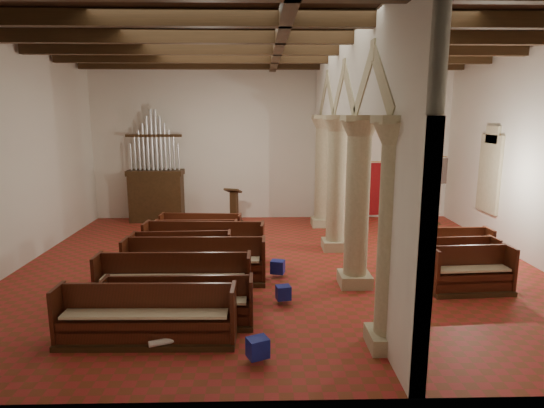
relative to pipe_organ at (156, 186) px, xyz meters
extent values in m
plane|color=#A12723|center=(4.50, -5.50, -1.37)|extent=(14.00, 14.00, 0.00)
plane|color=#311C10|center=(4.50, -5.50, 4.63)|extent=(14.00, 14.00, 0.00)
cube|color=silver|center=(4.50, 0.50, 1.63)|extent=(14.00, 0.02, 6.00)
cube|color=silver|center=(4.50, -11.50, 1.63)|extent=(14.00, 0.02, 6.00)
cube|color=silver|center=(-2.50, -5.50, 1.63)|extent=(0.02, 12.00, 6.00)
cube|color=silver|center=(11.50, -5.50, 1.63)|extent=(0.02, 12.00, 6.00)
cube|color=#C0B38E|center=(6.30, -10.00, -1.22)|extent=(0.75, 0.75, 0.30)
cylinder|color=#C0B38E|center=(6.30, -10.00, 0.58)|extent=(0.56, 0.56, 3.30)
cube|color=#C0B38E|center=(6.30, -7.00, -1.22)|extent=(0.75, 0.75, 0.30)
cylinder|color=#C0B38E|center=(6.30, -7.00, 0.58)|extent=(0.56, 0.56, 3.30)
cube|color=#C0B38E|center=(6.30, -4.00, -1.22)|extent=(0.75, 0.75, 0.30)
cylinder|color=#C0B38E|center=(6.30, -4.00, 0.58)|extent=(0.56, 0.56, 3.30)
cube|color=#C0B38E|center=(6.30, -1.00, -1.22)|extent=(0.75, 0.75, 0.30)
cylinder|color=#C0B38E|center=(6.30, -1.00, 0.58)|extent=(0.56, 0.56, 3.30)
cube|color=silver|center=(6.30, -5.50, 3.66)|extent=(0.25, 11.90, 1.93)
cube|color=#327158|center=(11.48, -3.00, 0.83)|extent=(0.03, 1.00, 2.20)
cube|color=#327158|center=(9.50, 0.48, 0.83)|extent=(1.00, 0.03, 2.20)
cube|color=#3B2512|center=(0.00, 0.00, -0.47)|extent=(2.00, 0.80, 1.80)
cube|color=#3B2512|center=(0.00, 0.00, 0.53)|extent=(2.10, 0.85, 0.20)
cube|color=#332110|center=(3.03, -0.60, -1.31)|extent=(0.65, 0.65, 0.11)
cube|color=#332110|center=(3.03, -0.60, -0.75)|extent=(0.32, 0.32, 1.24)
cube|color=#332110|center=(3.03, -0.69, -0.07)|extent=(0.69, 0.62, 0.22)
cube|color=#9D1411|center=(8.00, 0.42, -0.22)|extent=(1.60, 0.06, 2.10)
cylinder|color=gold|center=(8.00, 0.40, 0.88)|extent=(1.80, 0.04, 0.04)
cone|color=#3B2512|center=(10.69, -0.79, -1.30)|extent=(0.40, 0.40, 0.13)
cylinder|color=gold|center=(10.69, -0.79, -0.02)|extent=(0.04, 0.04, 2.69)
cylinder|color=gold|center=(10.69, -0.79, 1.21)|extent=(0.20, 0.77, 0.03)
cube|color=navy|center=(10.69, -0.81, 0.65)|extent=(0.61, 0.15, 0.95)
cube|color=navy|center=(3.97, -10.45, -1.10)|extent=(0.42, 0.39, 0.34)
cube|color=navy|center=(4.51, -8.05, -1.12)|extent=(0.35, 0.31, 0.31)
cube|color=#151F95|center=(4.45, -6.37, -1.10)|extent=(0.40, 0.35, 0.34)
cylinder|color=white|center=(2.60, -9.90, -1.21)|extent=(1.09, 0.51, 0.11)
cylinder|color=white|center=(1.62, -8.74, -1.21)|extent=(1.03, 0.25, 0.10)
cube|color=#3B2512|center=(1.95, -9.73, -1.32)|extent=(3.23, 0.78, 0.10)
cube|color=#45150E|center=(1.95, -9.78, -1.04)|extent=(3.07, 0.47, 0.46)
cube|color=#45150E|center=(1.95, -9.55, -0.78)|extent=(3.07, 0.13, 0.97)
cube|color=#45150E|center=(0.38, -9.71, -0.78)|extent=(0.08, 0.61, 0.97)
cube|color=#45150E|center=(3.53, -9.71, -0.78)|extent=(0.08, 0.61, 0.97)
cube|color=beige|center=(1.95, -9.78, -0.78)|extent=(2.95, 0.43, 0.05)
cube|color=#3B2512|center=(2.42, -9.08, -1.32)|extent=(2.91, 0.67, 0.09)
cube|color=#471C0F|center=(2.42, -9.13, -1.07)|extent=(2.75, 0.39, 0.42)
cube|color=#471C0F|center=(2.42, -8.91, -0.83)|extent=(2.75, 0.08, 0.89)
cube|color=#471C0F|center=(1.00, -9.06, -0.83)|extent=(0.07, 0.56, 0.89)
cube|color=#471C0F|center=(3.83, -9.06, -0.83)|extent=(0.07, 0.56, 0.89)
cube|color=beige|center=(2.42, -9.13, -0.83)|extent=(2.64, 0.35, 0.05)
cube|color=#3B2512|center=(2.11, -7.90, -1.32)|extent=(3.39, 0.75, 0.10)
cube|color=#45160E|center=(2.11, -7.95, -1.04)|extent=(3.23, 0.44, 0.46)
cube|color=#45160E|center=(2.11, -7.72, -0.78)|extent=(3.23, 0.10, 0.98)
cube|color=#45160E|center=(0.46, -7.88, -0.78)|extent=(0.08, 0.62, 0.98)
cube|color=#45160E|center=(3.76, -7.88, -0.78)|extent=(0.08, 0.62, 0.98)
cube|color=beige|center=(2.11, -7.95, -0.78)|extent=(3.10, 0.40, 0.05)
cube|color=#3B2512|center=(2.41, -6.75, -1.32)|extent=(3.46, 0.80, 0.11)
cube|color=#481E0F|center=(2.41, -6.80, -1.02)|extent=(3.31, 0.48, 0.48)
cube|color=#481E0F|center=(2.41, -6.55, -0.76)|extent=(3.30, 0.13, 1.01)
cube|color=#481E0F|center=(0.72, -6.72, -0.76)|extent=(0.09, 0.64, 1.01)
cube|color=#481E0F|center=(4.10, -6.72, -0.76)|extent=(0.09, 0.64, 1.01)
cube|color=beige|center=(2.41, -6.80, -0.76)|extent=(3.18, 0.44, 0.05)
cube|color=#3B2512|center=(1.93, -5.79, -1.32)|extent=(2.62, 0.78, 0.10)
cube|color=#4A230F|center=(1.93, -5.84, -1.05)|extent=(2.46, 0.49, 0.44)
cube|color=#4A230F|center=(1.93, -5.61, -0.81)|extent=(2.44, 0.16, 0.93)
cube|color=#4A230F|center=(0.67, -5.77, -0.81)|extent=(0.09, 0.59, 0.93)
cube|color=#4A230F|center=(3.19, -5.77, -0.81)|extent=(0.09, 0.59, 0.93)
cube|color=beige|center=(1.93, -5.84, -0.81)|extent=(2.36, 0.44, 0.05)
cube|color=#3B2512|center=(2.45, -5.16, -1.32)|extent=(3.37, 0.97, 0.11)
cube|color=#48220F|center=(2.45, -5.22, -1.02)|extent=(3.20, 0.63, 0.49)
cube|color=#48220F|center=(2.45, -4.97, -0.75)|extent=(3.17, 0.27, 1.03)
cube|color=#48220F|center=(0.82, -5.14, -0.75)|extent=(0.12, 0.66, 1.03)
cube|color=#48220F|center=(4.07, -5.14, -0.75)|extent=(0.12, 0.66, 1.03)
cube|color=beige|center=(2.45, -5.22, -0.75)|extent=(3.07, 0.58, 0.05)
cube|color=#3B2512|center=(2.07, -4.15, -1.33)|extent=(2.49, 0.69, 0.09)
cube|color=#531E11|center=(2.07, -4.19, -1.08)|extent=(2.34, 0.41, 0.41)
cube|color=#531E11|center=(2.07, -3.98, -0.85)|extent=(2.33, 0.11, 0.86)
cube|color=#531E11|center=(0.86, -4.13, -0.85)|extent=(0.07, 0.55, 0.86)
cube|color=#531E11|center=(3.27, -4.13, -0.85)|extent=(0.07, 0.55, 0.86)
cube|color=beige|center=(2.07, -4.19, -0.85)|extent=(2.24, 0.37, 0.05)
cube|color=#3B2512|center=(2.09, -3.16, -1.33)|extent=(2.63, 0.81, 0.09)
cube|color=#501A11|center=(2.09, -3.21, -1.08)|extent=(2.46, 0.53, 0.41)
cube|color=#501A11|center=(2.09, -3.00, -0.85)|extent=(2.44, 0.23, 0.86)
cube|color=#501A11|center=(0.83, -3.14, -0.85)|extent=(0.10, 0.54, 0.86)
cube|color=#501A11|center=(3.35, -3.14, -0.85)|extent=(0.10, 0.54, 0.86)
cube|color=beige|center=(2.09, -3.21, -0.85)|extent=(2.36, 0.49, 0.05)
cube|color=#3B2512|center=(8.90, -7.52, -1.32)|extent=(1.94, 0.84, 0.10)
cube|color=#49190F|center=(8.90, -7.57, -1.03)|extent=(1.77, 0.52, 0.47)
cube|color=#49190F|center=(8.90, -7.33, -0.77)|extent=(1.75, 0.18, 0.98)
cube|color=#49190F|center=(7.98, -7.50, -0.77)|extent=(0.11, 0.63, 0.98)
cube|color=#49190F|center=(9.81, -7.50, -0.77)|extent=(0.11, 0.63, 0.98)
cube|color=beige|center=(8.90, -7.57, -0.77)|extent=(1.70, 0.47, 0.05)
cube|color=#3B2512|center=(9.13, -6.49, -1.32)|extent=(1.80, 0.79, 0.10)
cube|color=#48200F|center=(9.13, -6.54, -1.06)|extent=(1.63, 0.49, 0.43)
cube|color=#48200F|center=(9.13, -6.32, -0.82)|extent=(1.61, 0.17, 0.92)
cube|color=#48200F|center=(8.29, -6.47, -0.82)|extent=(0.10, 0.58, 0.92)
cube|color=#48200F|center=(9.98, -6.47, -0.82)|extent=(0.10, 0.58, 0.92)
cube|color=beige|center=(9.13, -6.54, -0.82)|extent=(1.56, 0.45, 0.05)
cube|color=#3B2512|center=(9.28, -5.71, -1.32)|extent=(1.92, 0.74, 0.10)
cube|color=#430F0E|center=(9.28, -5.77, -1.04)|extent=(1.77, 0.43, 0.46)
cube|color=#430F0E|center=(9.28, -5.53, -0.79)|extent=(1.76, 0.10, 0.96)
cube|color=#430F0E|center=(8.36, -5.69, -0.79)|extent=(0.08, 0.61, 0.96)
cube|color=#430F0E|center=(10.21, -5.69, -0.79)|extent=(0.08, 0.61, 0.96)
cube|color=beige|center=(9.28, -5.77, -0.79)|extent=(1.70, 0.39, 0.05)
camera|label=1|loc=(4.02, -17.41, 2.71)|focal=30.00mm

